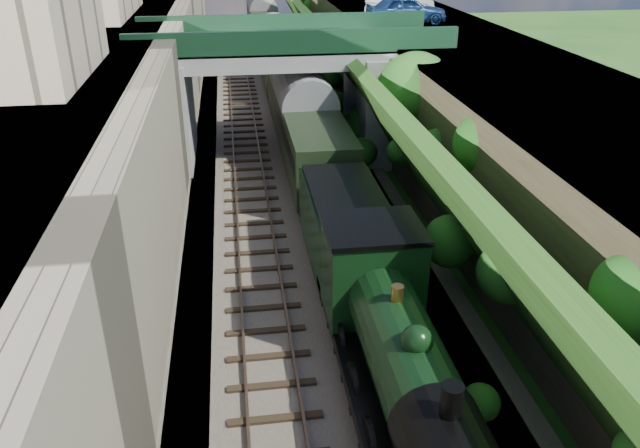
# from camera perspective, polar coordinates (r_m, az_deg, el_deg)

# --- Properties ---
(trackbed) EXTENTS (10.00, 90.00, 0.20)m
(trackbed) POSITION_cam_1_polar(r_m,az_deg,el_deg) (31.49, -2.81, 3.98)
(trackbed) COLOR #473F38
(trackbed) RESTS_ON ground
(retaining_wall) EXTENTS (1.00, 90.00, 7.00)m
(retaining_wall) POSITION_cam_1_polar(r_m,az_deg,el_deg) (30.40, -13.46, 9.27)
(retaining_wall) COLOR #756B56
(retaining_wall) RESTS_ON ground
(street_plateau_left) EXTENTS (6.00, 90.00, 7.00)m
(street_plateau_left) POSITION_cam_1_polar(r_m,az_deg,el_deg) (30.94, -19.98, 8.70)
(street_plateau_left) COLOR #262628
(street_plateau_left) RESTS_ON ground
(street_plateau_right) EXTENTS (8.00, 90.00, 6.25)m
(street_plateau_right) POSITION_cam_1_polar(r_m,az_deg,el_deg) (32.69, 14.13, 9.67)
(street_plateau_right) COLOR #262628
(street_plateau_right) RESTS_ON ground
(embankment_slope) EXTENTS (4.41, 90.00, 6.48)m
(embankment_slope) POSITION_cam_1_polar(r_m,az_deg,el_deg) (30.73, 6.65, 8.54)
(embankment_slope) COLOR #1E4714
(embankment_slope) RESTS_ON ground
(track_left) EXTENTS (2.50, 90.00, 0.20)m
(track_left) POSITION_cam_1_polar(r_m,az_deg,el_deg) (31.33, -6.46, 4.01)
(track_left) COLOR black
(track_left) RESTS_ON trackbed
(track_right) EXTENTS (2.50, 90.00, 0.20)m
(track_right) POSITION_cam_1_polar(r_m,az_deg,el_deg) (31.56, -0.64, 4.34)
(track_right) COLOR black
(track_right) RESTS_ON trackbed
(road_bridge) EXTENTS (16.00, 6.40, 7.25)m
(road_bridge) POSITION_cam_1_polar(r_m,az_deg,el_deg) (34.17, -2.01, 12.77)
(road_bridge) COLOR gray
(road_bridge) RESTS_ON ground
(building_near) EXTENTS (4.00, 8.00, 4.00)m
(building_near) POSITION_cam_1_polar(r_m,az_deg,el_deg) (24.26, -25.75, 16.73)
(building_near) COLOR gray
(building_near) RESTS_ON street_plateau_left
(tree) EXTENTS (3.60, 3.80, 6.60)m
(tree) POSITION_cam_1_polar(r_m,az_deg,el_deg) (29.99, 8.80, 11.72)
(tree) COLOR black
(tree) RESTS_ON ground
(car_blue) EXTENTS (4.92, 2.20, 1.64)m
(car_blue) POSITION_cam_1_polar(r_m,az_deg,el_deg) (39.81, 7.87, 18.83)
(car_blue) COLOR navy
(car_blue) RESTS_ON street_plateau_right
(car_silver) EXTENTS (4.95, 3.80, 1.57)m
(car_silver) POSITION_cam_1_polar(r_m,az_deg,el_deg) (43.00, 7.38, 19.33)
(car_silver) COLOR silver
(car_silver) RESTS_ON street_plateau_right
(locomotive) EXTENTS (3.10, 10.22, 3.83)m
(locomotive) POSITION_cam_1_polar(r_m,az_deg,el_deg) (16.63, 6.91, -11.25)
(locomotive) COLOR black
(locomotive) RESTS_ON trackbed
(tender) EXTENTS (2.70, 6.00, 3.05)m
(tender) POSITION_cam_1_polar(r_m,az_deg,el_deg) (22.88, 2.31, -0.72)
(tender) COLOR black
(tender) RESTS_ON trackbed
(coach_front) EXTENTS (2.90, 18.00, 3.70)m
(coach_front) POSITION_cam_1_polar(r_m,az_deg,el_deg) (34.34, -1.45, 9.34)
(coach_front) COLOR black
(coach_front) RESTS_ON trackbed
(coach_middle) EXTENTS (2.90, 18.00, 3.70)m
(coach_middle) POSITION_cam_1_polar(r_m,az_deg,el_deg) (52.55, -3.97, 15.17)
(coach_middle) COLOR black
(coach_middle) RESTS_ON trackbed
(coach_rear) EXTENTS (2.90, 18.00, 3.70)m
(coach_rear) POSITION_cam_1_polar(r_m,az_deg,el_deg) (71.06, -5.24, 17.97)
(coach_rear) COLOR black
(coach_rear) RESTS_ON trackbed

